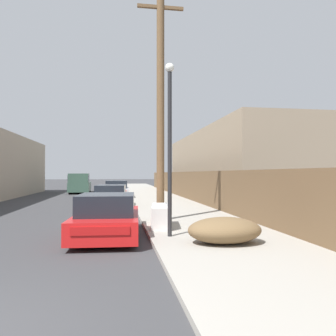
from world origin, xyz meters
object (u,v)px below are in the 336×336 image
object	(u,v)px
street_lamp	(170,136)
brush_pile	(225,230)
parked_sports_car_red	(108,218)
pickup_truck	(80,184)
car_parked_mid	(111,197)
utility_pole	(160,98)
car_parked_far	(116,190)
discarded_fridge	(161,216)

from	to	relation	value
street_lamp	brush_pile	bearing A→B (deg)	-42.70
parked_sports_car_red	street_lamp	world-z (taller)	street_lamp
pickup_truck	street_lamp	world-z (taller)	street_lamp
brush_pile	car_parked_mid	bearing A→B (deg)	106.36
utility_pole	brush_pile	xyz separation A→B (m)	(1.09, -4.36, -4.36)
car_parked_mid	brush_pile	size ratio (longest dim) A/B	2.19
utility_pole	street_lamp	world-z (taller)	utility_pole
utility_pole	street_lamp	xyz separation A→B (m)	(-0.16, -3.21, -1.82)
car_parked_mid	car_parked_far	bearing A→B (deg)	91.28
brush_pile	utility_pole	bearing A→B (deg)	103.99
utility_pole	pickup_truck	bearing A→B (deg)	104.46
discarded_fridge	utility_pole	world-z (taller)	utility_pole
car_parked_far	pickup_truck	xyz separation A→B (m)	(-3.54, 7.58, 0.30)
utility_pole	car_parked_mid	bearing A→B (deg)	108.04
car_parked_mid	brush_pile	distance (m)	10.85
discarded_fridge	utility_pole	xyz separation A→B (m)	(0.18, 1.53, 4.32)
discarded_fridge	car_parked_mid	distance (m)	7.80
street_lamp	car_parked_far	bearing A→B (deg)	95.52
car_parked_mid	discarded_fridge	bearing A→B (deg)	-73.06
car_parked_mid	pickup_truck	xyz separation A→B (m)	(-3.26, 14.25, 0.34)
utility_pole	street_lamp	bearing A→B (deg)	-92.81
parked_sports_car_red	car_parked_far	xyz separation A→B (m)	(0.23, 15.26, 0.06)
discarded_fridge	car_parked_far	distance (m)	14.34
car_parked_mid	utility_pole	size ratio (longest dim) A/B	0.46
car_parked_mid	street_lamp	xyz separation A→B (m)	(1.81, -9.26, 2.38)
car_parked_mid	car_parked_far	distance (m)	6.68
discarded_fridge	street_lamp	world-z (taller)	street_lamp
discarded_fridge	car_parked_mid	xyz separation A→B (m)	(-1.80, 7.58, 0.12)
street_lamp	brush_pile	world-z (taller)	street_lamp
parked_sports_car_red	street_lamp	size ratio (longest dim) A/B	0.85
discarded_fridge	street_lamp	distance (m)	3.01
parked_sports_car_red	car_parked_mid	size ratio (longest dim) A/B	1.00
car_parked_far	utility_pole	distance (m)	13.49
discarded_fridge	pickup_truck	world-z (taller)	pickup_truck
discarded_fridge	pickup_truck	distance (m)	22.42
parked_sports_car_red	pickup_truck	world-z (taller)	pickup_truck
parked_sports_car_red	car_parked_mid	bearing A→B (deg)	93.75
car_parked_far	car_parked_mid	bearing A→B (deg)	-92.34
car_parked_mid	pickup_truck	bearing A→B (deg)	106.52
brush_pile	discarded_fridge	bearing A→B (deg)	114.05
brush_pile	parked_sports_car_red	bearing A→B (deg)	148.76
parked_sports_car_red	car_parked_far	world-z (taller)	car_parked_far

